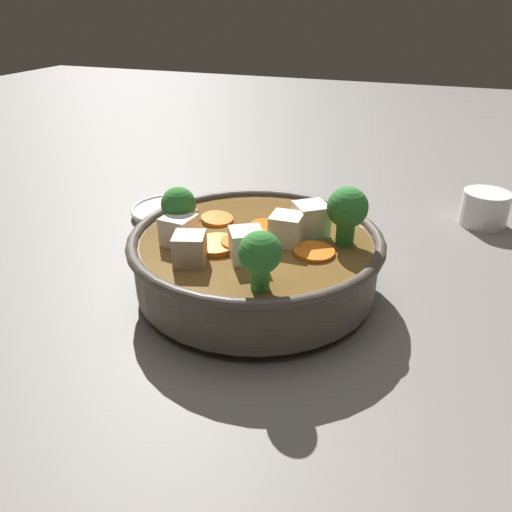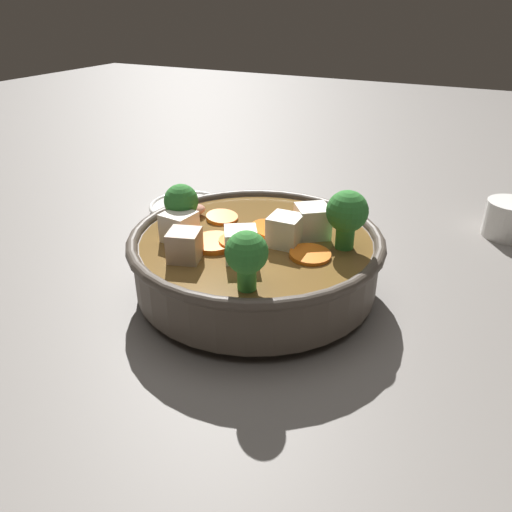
# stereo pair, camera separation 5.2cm
# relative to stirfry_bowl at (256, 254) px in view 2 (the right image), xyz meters

# --- Properties ---
(ground_plane) EXTENTS (3.00, 3.00, 0.00)m
(ground_plane) POSITION_rel_stirfry_bowl_xyz_m (-0.00, 0.00, -0.04)
(ground_plane) COLOR slate
(stirfry_bowl) EXTENTS (0.26, 0.26, 0.12)m
(stirfry_bowl) POSITION_rel_stirfry_bowl_xyz_m (0.00, 0.00, 0.00)
(stirfry_bowl) COLOR #51473D
(stirfry_bowl) RESTS_ON ground_plane
(side_saucer) EXTENTS (0.11, 0.11, 0.01)m
(side_saucer) POSITION_rel_stirfry_bowl_xyz_m (-0.19, 0.15, -0.04)
(side_saucer) COLOR white
(side_saucer) RESTS_ON ground_plane
(tea_cup) EXTENTS (0.06, 0.06, 0.05)m
(tea_cup) POSITION_rel_stirfry_bowl_xyz_m (0.23, 0.27, -0.02)
(tea_cup) COLOR white
(tea_cup) RESTS_ON ground_plane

